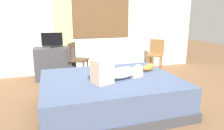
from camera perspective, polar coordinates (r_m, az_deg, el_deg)
ground_plane at (r=3.40m, az=0.05°, el=-11.81°), size 16.00×16.00×0.00m
back_wall_with_window at (r=5.40m, az=-7.74°, el=13.42°), size 6.40×0.14×2.90m
bed at (r=3.29m, az=-0.61°, el=-7.86°), size 2.16×1.73×0.51m
person_lying at (r=3.08m, az=1.54°, el=-2.04°), size 0.93×0.53×0.34m
cat at (r=3.63m, az=10.34°, el=-0.61°), size 0.31×0.24×0.21m
desk at (r=5.04m, az=-15.89°, el=0.58°), size 0.90×0.56×0.74m
tv_monitor at (r=4.95m, az=-16.54°, el=6.80°), size 0.48×0.10×0.35m
cup at (r=4.85m, az=-11.98°, el=5.28°), size 0.08×0.08×0.09m
chair_by_desk at (r=4.83m, az=-10.08°, el=2.03°), size 0.51×0.51×0.86m
chair_spare at (r=5.53m, az=12.30°, el=3.38°), size 0.53×0.53×0.86m
curtain_left at (r=5.22m, az=-13.64°, el=9.91°), size 0.44×0.06×2.32m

